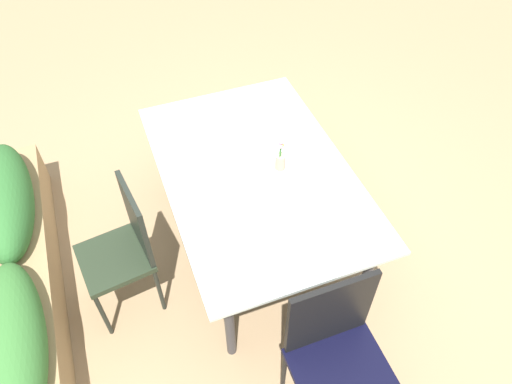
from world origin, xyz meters
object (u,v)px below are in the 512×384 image
Objects in this scene: dining_table at (256,177)px; planter_box at (19,277)px; chair_end_left at (338,354)px; flower_vase at (280,158)px; chair_far_side at (124,246)px.

dining_table is 0.74× the size of planter_box.
flower_vase is (1.17, -0.15, 0.29)m from chair_end_left.
chair_end_left is at bearing 172.51° from flower_vase.
flower_vase is at bearing -97.28° from chair_end_left.
chair_end_left reaches higher than dining_table.
flower_vase reaches higher than chair_far_side.
chair_far_side is at bearing -104.94° from planter_box.
chair_far_side is at bearing -49.02° from chair_end_left.
chair_end_left is 1.22m from flower_vase.
planter_box is at bearing 67.01° from chair_far_side.
chair_end_left reaches higher than chair_far_side.
dining_table is 6.91× the size of flower_vase.
dining_table is 1.80× the size of chair_end_left.
chair_end_left is 3.84× the size of flower_vase.
flower_vase reaches higher than planter_box.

